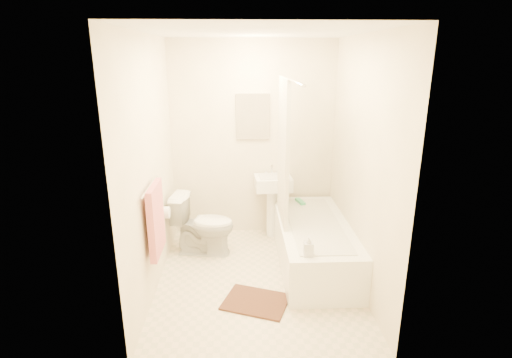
{
  "coord_description": "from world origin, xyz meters",
  "views": [
    {
      "loc": [
        -0.16,
        -3.63,
        2.21
      ],
      "look_at": [
        0.0,
        0.25,
        1.0
      ],
      "focal_mm": 28.0,
      "sensor_mm": 36.0,
      "label": 1
    }
  ],
  "objects_px": {
    "sink": "(273,204)",
    "soap_bottle": "(309,246)",
    "bath_mat": "(256,302)",
    "bathtub": "(313,243)",
    "toilet": "(204,225)"
  },
  "relations": [
    {
      "from": "sink",
      "to": "soap_bottle",
      "type": "xyz_separation_m",
      "value": [
        0.21,
        -1.43,
        0.14
      ]
    },
    {
      "from": "sink",
      "to": "bath_mat",
      "type": "height_order",
      "value": "sink"
    },
    {
      "from": "soap_bottle",
      "to": "bath_mat",
      "type": "bearing_deg",
      "value": -178.94
    },
    {
      "from": "bath_mat",
      "to": "sink",
      "type": "bearing_deg",
      "value": 79.46
    },
    {
      "from": "bathtub",
      "to": "sink",
      "type": "bearing_deg",
      "value": 118.58
    },
    {
      "from": "bathtub",
      "to": "soap_bottle",
      "type": "relative_size",
      "value": 8.9
    },
    {
      "from": "bathtub",
      "to": "bath_mat",
      "type": "xyz_separation_m",
      "value": [
        -0.66,
        -0.72,
        -0.23
      ]
    },
    {
      "from": "sink",
      "to": "bathtub",
      "type": "distance_m",
      "value": 0.84
    },
    {
      "from": "sink",
      "to": "soap_bottle",
      "type": "bearing_deg",
      "value": -85.11
    },
    {
      "from": "sink",
      "to": "soap_bottle",
      "type": "distance_m",
      "value": 1.45
    },
    {
      "from": "toilet",
      "to": "bath_mat",
      "type": "bearing_deg",
      "value": -142.48
    },
    {
      "from": "sink",
      "to": "bath_mat",
      "type": "relative_size",
      "value": 1.51
    },
    {
      "from": "sink",
      "to": "bath_mat",
      "type": "xyz_separation_m",
      "value": [
        -0.27,
        -1.44,
        -0.42
      ]
    },
    {
      "from": "bath_mat",
      "to": "soap_bottle",
      "type": "relative_size",
      "value": 3.03
    },
    {
      "from": "bathtub",
      "to": "soap_bottle",
      "type": "xyz_separation_m",
      "value": [
        -0.18,
        -0.71,
        0.33
      ]
    }
  ]
}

